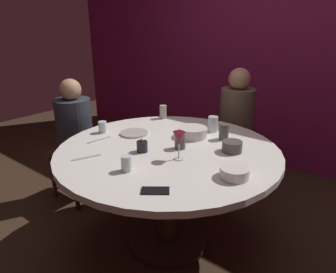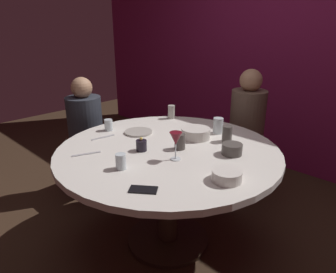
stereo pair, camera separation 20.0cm
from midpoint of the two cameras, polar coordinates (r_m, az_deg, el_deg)
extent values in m
plane|color=#382619|center=(2.42, 2.50, -18.91)|extent=(8.00, 8.00, 0.00)
cube|color=maroon|center=(3.51, 24.26, 14.90)|extent=(6.00, 0.10, 2.60)
cylinder|color=silver|center=(2.03, 2.81, -2.69)|extent=(1.49, 1.49, 0.04)
cylinder|color=#332319|center=(2.21, 2.64, -11.73)|extent=(0.14, 0.14, 0.71)
cylinder|color=#2D2116|center=(2.41, 2.51, -18.64)|extent=(0.60, 0.60, 0.03)
cube|color=#3F2D1E|center=(2.88, -13.02, -2.20)|extent=(0.40, 0.40, 0.04)
cylinder|color=#2D333D|center=(2.80, -13.42, 2.58)|extent=(0.31, 0.31, 0.46)
sphere|color=tan|center=(2.72, -13.96, 8.90)|extent=(0.18, 0.18, 0.18)
cylinder|color=#332319|center=(3.03, -17.14, -6.29)|extent=(0.04, 0.04, 0.43)
cylinder|color=#332319|center=(2.77, -13.61, -8.61)|extent=(0.04, 0.04, 0.43)
cylinder|color=#332319|center=(3.19, -11.85, -4.45)|extent=(0.04, 0.04, 0.43)
cylinder|color=#332319|center=(2.94, -8.03, -6.44)|extent=(0.04, 0.04, 0.43)
cube|color=#3F2D1E|center=(2.94, 16.15, -1.99)|extent=(0.40, 0.40, 0.04)
cylinder|color=brown|center=(2.85, 16.69, 3.19)|extent=(0.31, 0.31, 0.52)
sphere|color=tan|center=(2.78, 17.41, 10.05)|extent=(0.20, 0.20, 0.20)
cylinder|color=#332319|center=(3.25, 14.56, -4.22)|extent=(0.04, 0.04, 0.43)
cylinder|color=#332319|center=(2.98, 11.25, -6.25)|extent=(0.04, 0.04, 0.43)
cylinder|color=#332319|center=(3.12, 19.98, -5.92)|extent=(0.04, 0.04, 0.43)
cylinder|color=#332319|center=(2.84, 17.05, -8.24)|extent=(0.04, 0.04, 0.43)
cylinder|color=black|center=(1.97, -2.15, -1.76)|extent=(0.07, 0.07, 0.07)
sphere|color=#F9D159|center=(1.95, -2.17, -0.47)|extent=(0.02, 0.02, 0.02)
cylinder|color=silver|center=(1.86, 4.52, -4.29)|extent=(0.06, 0.06, 0.01)
cylinder|color=silver|center=(1.84, 4.56, -2.93)|extent=(0.01, 0.01, 0.09)
cone|color=maroon|center=(1.81, 4.64, -0.45)|extent=(0.08, 0.08, 0.08)
cylinder|color=#B2ADA3|center=(2.30, -3.14, 0.81)|extent=(0.21, 0.21, 0.01)
cube|color=black|center=(1.52, -0.87, -10.08)|extent=(0.15, 0.14, 0.01)
cylinder|color=silver|center=(2.21, 7.84, 0.59)|extent=(0.21, 0.21, 0.07)
cylinder|color=#4C4742|center=(1.98, 14.83, -2.37)|extent=(0.13, 0.13, 0.07)
cylinder|color=silver|center=(1.65, 14.50, -7.24)|extent=(0.16, 0.16, 0.06)
cylinder|color=#B2ADA3|center=(2.65, 2.79, 4.62)|extent=(0.06, 0.06, 0.12)
cylinder|color=silver|center=(1.73, -5.62, -4.77)|extent=(0.06, 0.06, 0.09)
cylinder|color=#4C4742|center=(1.99, 5.13, -1.01)|extent=(0.07, 0.07, 0.10)
cylinder|color=silver|center=(2.37, -8.80, 2.12)|extent=(0.06, 0.06, 0.09)
cylinder|color=silver|center=(2.33, 11.87, 1.98)|extent=(0.08, 0.08, 0.12)
cylinder|color=#4C4742|center=(2.18, 13.68, 0.45)|extent=(0.07, 0.07, 0.11)
cube|color=#B7B7BC|center=(2.23, -9.65, -0.20)|extent=(0.04, 0.18, 0.01)
cube|color=#B7B7BC|center=(1.97, -12.36, -3.30)|extent=(0.08, 0.17, 0.01)
camera|label=1|loc=(0.10, -87.14, 1.06)|focal=32.34mm
camera|label=2|loc=(0.10, 92.86, -1.06)|focal=32.34mm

